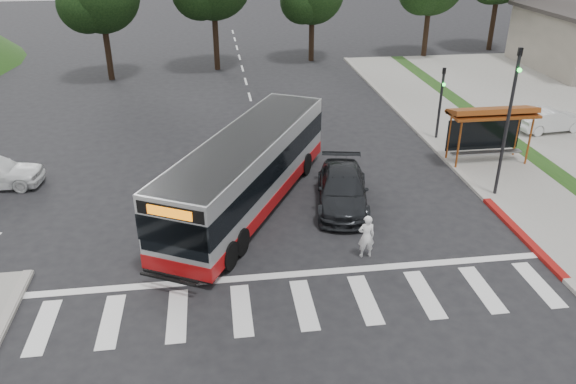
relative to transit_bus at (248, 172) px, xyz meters
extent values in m
plane|color=black|center=(1.23, -2.05, -1.57)|extent=(140.00, 140.00, 0.00)
cube|color=gray|center=(12.23, 5.95, -1.51)|extent=(4.00, 40.00, 0.12)
cube|color=#9E9991|center=(10.23, 5.95, -1.49)|extent=(0.30, 40.00, 0.15)
cube|color=maroon|center=(10.23, -4.05, -1.49)|extent=(0.32, 6.00, 0.15)
cube|color=silver|center=(1.23, -7.05, -1.56)|extent=(18.00, 2.60, 0.01)
cylinder|color=#9A4919|center=(10.23, 2.35, -0.30)|extent=(0.10, 0.10, 2.30)
cylinder|color=#9A4919|center=(13.83, 2.35, -0.30)|extent=(0.10, 0.10, 2.30)
cylinder|color=#9A4919|center=(10.23, 3.55, -0.30)|extent=(0.10, 0.10, 2.30)
cylinder|color=#9A4919|center=(13.83, 3.55, -0.30)|extent=(0.10, 0.10, 2.30)
cube|color=#9A4919|center=(12.03, 2.95, 1.00)|extent=(4.20, 1.60, 0.12)
cube|color=#9A4919|center=(12.03, 3.00, 1.15)|extent=(4.20, 1.32, 0.51)
cube|color=black|center=(12.03, 3.55, -0.25)|extent=(3.80, 0.06, 1.60)
cube|color=gray|center=(12.03, 2.95, -1.00)|extent=(3.60, 0.40, 0.08)
cylinder|color=black|center=(10.83, -0.55, 1.68)|extent=(0.14, 0.14, 6.50)
imported|color=black|center=(10.83, -0.55, 4.43)|extent=(0.16, 0.20, 1.00)
sphere|color=#19E533|center=(10.83, -0.73, 4.08)|extent=(0.18, 0.18, 0.18)
cylinder|color=black|center=(10.83, 6.45, 0.43)|extent=(0.14, 0.14, 4.00)
imported|color=black|center=(10.83, 6.45, 1.93)|extent=(0.16, 0.20, 1.00)
sphere|color=#19E533|center=(10.83, 6.27, 1.58)|extent=(0.18, 0.18, 0.18)
cylinder|color=black|center=(17.23, 25.95, 0.73)|extent=(0.44, 0.44, 4.40)
cylinder|color=black|center=(24.23, 27.95, 0.85)|extent=(0.44, 0.44, 4.84)
cylinder|color=black|center=(-0.77, 23.95, 0.85)|extent=(0.44, 0.44, 4.84)
cylinder|color=black|center=(7.23, 25.95, 0.41)|extent=(0.44, 0.44, 3.96)
sphere|color=black|center=(6.32, 25.30, 3.38)|extent=(3.64, 3.64, 3.64)
cylinder|color=black|center=(-8.77, 21.95, 0.63)|extent=(0.44, 0.44, 4.40)
sphere|color=black|center=(-9.75, 21.25, 3.93)|extent=(3.92, 3.92, 3.92)
imported|color=white|center=(3.89, -4.55, -0.73)|extent=(0.62, 0.41, 1.67)
imported|color=#222427|center=(3.94, -0.50, -0.82)|extent=(3.02, 5.45, 1.49)
imported|color=silver|center=(17.60, 6.63, -0.82)|extent=(4.07, 1.80, 1.30)
camera|label=1|loc=(-1.25, -21.29, 9.59)|focal=35.00mm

